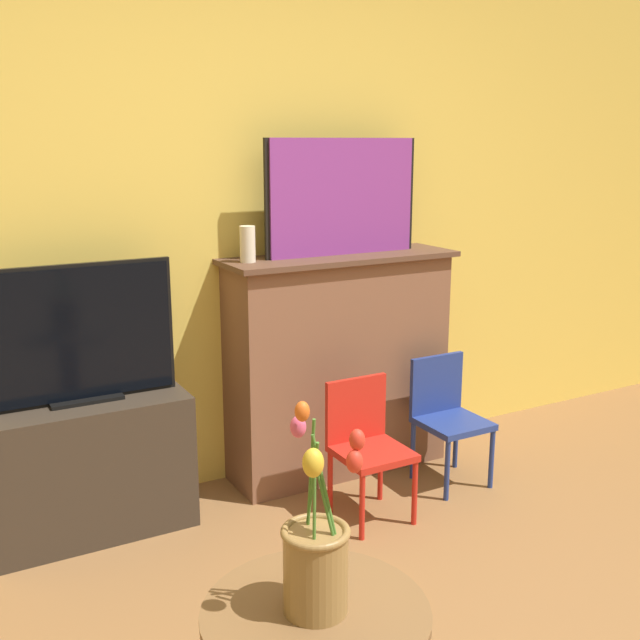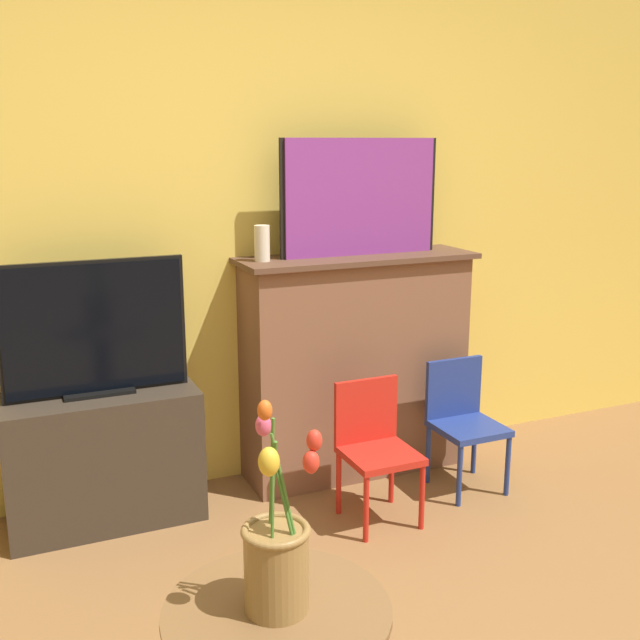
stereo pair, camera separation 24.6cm
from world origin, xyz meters
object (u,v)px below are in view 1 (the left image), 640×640
(painting, at_px, (343,197))
(tv_monitor, at_px, (81,335))
(chair_blue, at_px, (446,412))
(vase_tulips, at_px, (316,557))
(chair_red, at_px, (366,440))

(painting, xyz_separation_m, tv_monitor, (-1.25, -0.04, -0.51))
(chair_blue, relative_size, vase_tulips, 1.18)
(painting, bearing_deg, vase_tulips, -122.40)
(painting, xyz_separation_m, chair_blue, (0.37, -0.37, -1.02))
(painting, distance_m, chair_red, 1.14)
(vase_tulips, bearing_deg, painting, 57.60)
(vase_tulips, bearing_deg, tv_monitor, 97.46)
(tv_monitor, height_order, chair_blue, tv_monitor)
(painting, distance_m, vase_tulips, 2.07)
(chair_blue, distance_m, vase_tulips, 1.91)
(painting, relative_size, chair_blue, 1.32)
(chair_blue, height_order, vase_tulips, vase_tulips)
(tv_monitor, xyz_separation_m, chair_blue, (1.62, -0.33, -0.51))
(chair_red, xyz_separation_m, chair_blue, (0.53, 0.11, 0.00))
(chair_blue, bearing_deg, vase_tulips, -138.11)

